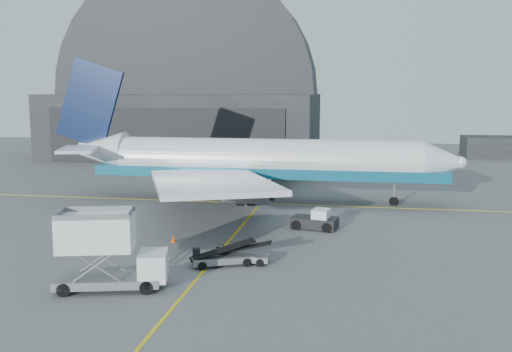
% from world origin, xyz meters
% --- Properties ---
extents(ground, '(200.00, 200.00, 0.00)m').
position_xyz_m(ground, '(0.00, 0.00, 0.00)').
color(ground, '#565659').
rests_on(ground, ground).
extents(taxi_lines, '(80.00, 42.12, 0.02)m').
position_xyz_m(taxi_lines, '(0.00, 12.67, 0.01)').
color(taxi_lines, yellow).
rests_on(taxi_lines, ground).
extents(hangar, '(50.00, 28.30, 28.00)m').
position_xyz_m(hangar, '(-22.00, 64.95, 9.54)').
color(hangar, black).
rests_on(hangar, ground).
extents(distant_bldg_a, '(14.00, 8.00, 4.00)m').
position_xyz_m(distant_bldg_a, '(38.00, 72.00, 0.00)').
color(distant_bldg_a, black).
rests_on(distant_bldg_a, ground).
extents(airliner, '(47.83, 46.38, 16.78)m').
position_xyz_m(airliner, '(-1.45, 21.50, 4.70)').
color(airliner, white).
rests_on(airliner, ground).
extents(catering_truck, '(7.51, 4.28, 4.87)m').
position_xyz_m(catering_truck, '(-5.14, -9.53, 2.47)').
color(catering_truck, slate).
rests_on(catering_truck, ground).
extents(pushback_tug, '(4.52, 3.15, 1.92)m').
position_xyz_m(pushback_tug, '(6.98, 9.15, 0.72)').
color(pushback_tug, black).
rests_on(pushback_tug, ground).
extents(belt_loader_a, '(4.80, 3.30, 1.84)m').
position_xyz_m(belt_loader_a, '(0.96, -3.35, 0.57)').
color(belt_loader_a, slate).
rests_on(belt_loader_a, ground).
extents(belt_loader_b, '(4.50, 1.60, 1.71)m').
position_xyz_m(belt_loader_b, '(2.18, -2.48, 0.53)').
color(belt_loader_b, slate).
rests_on(belt_loader_b, ground).
extents(traffic_cone, '(0.41, 0.41, 0.59)m').
position_xyz_m(traffic_cone, '(-4.56, 2.24, 0.28)').
color(traffic_cone, '#FF4808').
rests_on(traffic_cone, ground).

